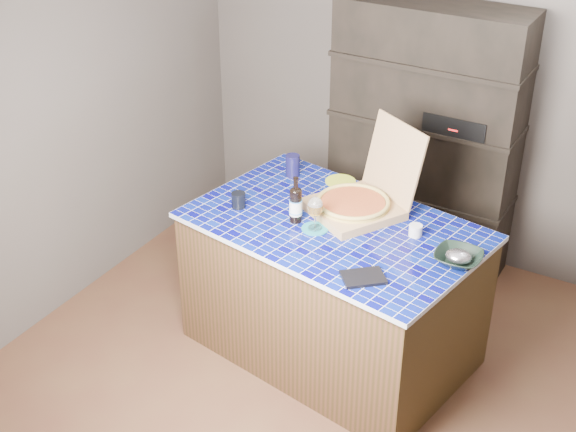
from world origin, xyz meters
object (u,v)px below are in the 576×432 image
Objects in this scene: bowl at (458,258)px; dvd_case at (363,277)px; pizza_box at (358,201)px; mead_bottle at (296,204)px; kitchen_island at (333,289)px; wine_glass at (315,208)px.

dvd_case is at bearing -133.85° from bowl.
bowl is (0.67, -0.21, -0.04)m from pizza_box.
dvd_case is at bearing -29.60° from mead_bottle.
kitchen_island is at bearing 21.41° from mead_bottle.
bowl is (0.91, 0.05, -0.08)m from mead_bottle.
bowl is at bearing 5.22° from wine_glass.
pizza_box is (0.05, 0.18, 0.50)m from kitchen_island.
bowl is at bearing 7.58° from kitchen_island.
bowl is at bearing 12.00° from pizza_box.
dvd_case reaches higher than kitchen_island.
kitchen_island is 6.36× the size of mead_bottle.
kitchen_island is at bearing -74.03° from pizza_box.
pizza_box is at bearing 86.14° from kitchen_island.
wine_glass is at bearing -174.78° from bowl.
pizza_box is 0.66m from dvd_case.
dvd_case is 0.87× the size of bowl.
mead_bottle is 1.14× the size of bowl.
mead_bottle is (-0.25, -0.26, 0.04)m from pizza_box.
pizza_box is 3.31× the size of dvd_case.
pizza_box reaches higher than dvd_case.
pizza_box is 3.62× the size of wine_glass.
dvd_case is (0.36, -0.40, 0.44)m from kitchen_island.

